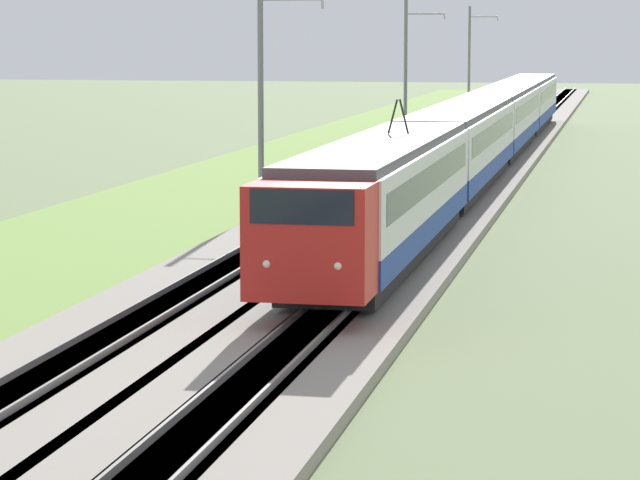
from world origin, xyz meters
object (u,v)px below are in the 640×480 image
at_px(catenary_mast_far, 406,70).
at_px(catenary_mast_distant, 470,58).
at_px(catenary_mast_mid, 262,93).
at_px(passenger_train, 485,128).

xyz_separation_m(catenary_mast_far, catenary_mast_distant, (37.84, 0.00, 0.10)).
bearing_deg(catenary_mast_mid, catenary_mast_distant, 0.00).
xyz_separation_m(passenger_train, catenary_mast_distant, (57.10, 6.73, 2.45)).
bearing_deg(catenary_mast_far, catenary_mast_distant, 0.00).
height_order(catenary_mast_far, catenary_mast_distant, catenary_mast_distant).
bearing_deg(catenary_mast_distant, passenger_train, -173.28).
height_order(passenger_train, catenary_mast_mid, catenary_mast_mid).
bearing_deg(catenary_mast_far, catenary_mast_mid, 180.00).
height_order(passenger_train, catenary_mast_distant, catenary_mast_distant).
distance_m(catenary_mast_mid, catenary_mast_far, 37.84).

